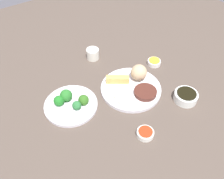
# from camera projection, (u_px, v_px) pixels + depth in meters

# --- Properties ---
(tabletop) EXTENTS (2.20, 2.20, 0.02)m
(tabletop) POSITION_uv_depth(u_px,v_px,m) (123.00, 97.00, 1.07)
(tabletop) COLOR #51443B
(tabletop) RESTS_ON ground
(main_plate) EXTENTS (0.27, 0.27, 0.02)m
(main_plate) POSITION_uv_depth(u_px,v_px,m) (131.00, 89.00, 1.08)
(main_plate) COLOR white
(main_plate) RESTS_ON tabletop
(rice_scoop) EXTENTS (0.07, 0.07, 0.07)m
(rice_scoop) POSITION_uv_depth(u_px,v_px,m) (139.00, 72.00, 1.09)
(rice_scoop) COLOR tan
(rice_scoop) RESTS_ON main_plate
(spring_roll) EXTENTS (0.10, 0.08, 0.03)m
(spring_roll) POSITION_uv_depth(u_px,v_px,m) (118.00, 79.00, 1.09)
(spring_roll) COLOR #DBA853
(spring_roll) RESTS_ON main_plate
(crab_rangoon_wonton) EXTENTS (0.07, 0.07, 0.01)m
(crab_rangoon_wonton) POSITION_uv_depth(u_px,v_px,m) (123.00, 97.00, 1.03)
(crab_rangoon_wonton) COLOR beige
(crab_rangoon_wonton) RESTS_ON main_plate
(stir_fry_heap) EXTENTS (0.10, 0.10, 0.02)m
(stir_fry_heap) POSITION_uv_depth(u_px,v_px,m) (145.00, 92.00, 1.04)
(stir_fry_heap) COLOR #4C241C
(stir_fry_heap) RESTS_ON main_plate
(broccoli_plate) EXTENTS (0.22, 0.22, 0.01)m
(broccoli_plate) POSITION_uv_depth(u_px,v_px,m) (71.00, 105.00, 1.02)
(broccoli_plate) COLOR white
(broccoli_plate) RESTS_ON tabletop
(broccoli_floret_0) EXTENTS (0.04, 0.04, 0.04)m
(broccoli_floret_0) POSITION_uv_depth(u_px,v_px,m) (77.00, 105.00, 0.98)
(broccoli_floret_0) COLOR #2C7037
(broccoli_floret_0) RESTS_ON broccoli_plate
(broccoli_floret_1) EXTENTS (0.05, 0.05, 0.05)m
(broccoli_floret_1) POSITION_uv_depth(u_px,v_px,m) (66.00, 95.00, 1.01)
(broccoli_floret_1) COLOR #297329
(broccoli_floret_1) RESTS_ON broccoli_plate
(broccoli_floret_2) EXTENTS (0.04, 0.04, 0.04)m
(broccoli_floret_2) POSITION_uv_depth(u_px,v_px,m) (59.00, 101.00, 1.00)
(broccoli_floret_2) COLOR #217324
(broccoli_floret_2) RESTS_ON broccoli_plate
(broccoli_floret_3) EXTENTS (0.04, 0.04, 0.04)m
(broccoli_floret_3) POSITION_uv_depth(u_px,v_px,m) (84.00, 100.00, 1.00)
(broccoli_floret_3) COLOR #32671F
(broccoli_floret_3) RESTS_ON broccoli_plate
(soy_sauce_bowl) EXTENTS (0.10, 0.10, 0.04)m
(soy_sauce_bowl) POSITION_uv_depth(u_px,v_px,m) (186.00, 97.00, 1.03)
(soy_sauce_bowl) COLOR white
(soy_sauce_bowl) RESTS_ON tabletop
(soy_sauce_bowl_liquid) EXTENTS (0.08, 0.08, 0.00)m
(soy_sauce_bowl_liquid) POSITION_uv_depth(u_px,v_px,m) (187.00, 93.00, 1.02)
(soy_sauce_bowl_liquid) COLOR black
(soy_sauce_bowl_liquid) RESTS_ON soy_sauce_bowl
(sauce_ramekin_hot_mustard) EXTENTS (0.07, 0.07, 0.02)m
(sauce_ramekin_hot_mustard) POSITION_uv_depth(u_px,v_px,m) (154.00, 62.00, 1.21)
(sauce_ramekin_hot_mustard) COLOR white
(sauce_ramekin_hot_mustard) RESTS_ON tabletop
(sauce_ramekin_hot_mustard_liquid) EXTENTS (0.05, 0.05, 0.00)m
(sauce_ramekin_hot_mustard_liquid) POSITION_uv_depth(u_px,v_px,m) (154.00, 60.00, 1.20)
(sauce_ramekin_hot_mustard_liquid) COLOR yellow
(sauce_ramekin_hot_mustard_liquid) RESTS_ON sauce_ramekin_hot_mustard
(sauce_ramekin_sweet_and_sour) EXTENTS (0.07, 0.07, 0.02)m
(sauce_ramekin_sweet_and_sour) POSITION_uv_depth(u_px,v_px,m) (145.00, 133.00, 0.91)
(sauce_ramekin_sweet_and_sour) COLOR white
(sauce_ramekin_sweet_and_sour) RESTS_ON tabletop
(sauce_ramekin_sweet_and_sour_liquid) EXTENTS (0.05, 0.05, 0.00)m
(sauce_ramekin_sweet_and_sour_liquid) POSITION_uv_depth(u_px,v_px,m) (146.00, 132.00, 0.90)
(sauce_ramekin_sweet_and_sour_liquid) COLOR red
(sauce_ramekin_sweet_and_sour_liquid) RESTS_ON sauce_ramekin_sweet_and_sour
(teacup) EXTENTS (0.06, 0.06, 0.05)m
(teacup) POSITION_uv_depth(u_px,v_px,m) (93.00, 54.00, 1.23)
(teacup) COLOR white
(teacup) RESTS_ON tabletop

